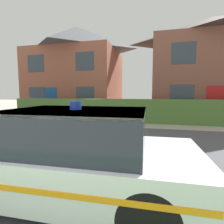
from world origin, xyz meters
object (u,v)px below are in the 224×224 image
Objects in this scene: police_car at (72,154)px; house_left at (77,69)px; house_right at (209,67)px; wheelie_bin at (79,112)px.

police_car is 13.97m from house_left.
house_right is 9.96m from wheelie_bin.
police_car reaches higher than wheelie_bin.
police_car is 13.34m from house_right.
police_car is at bearing -112.79° from house_right.
wheelie_bin is (2.35, -4.79, -3.32)m from house_left.
house_right reaches higher than police_car.
police_car is 0.48× the size of house_right.
police_car is at bearing -63.59° from wheelie_bin.
house_left is 7.59× the size of wheelie_bin.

